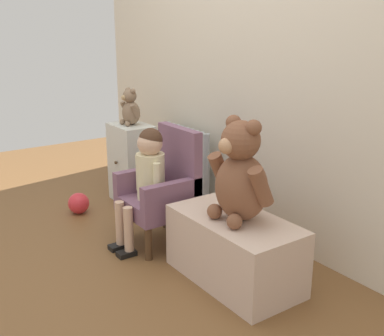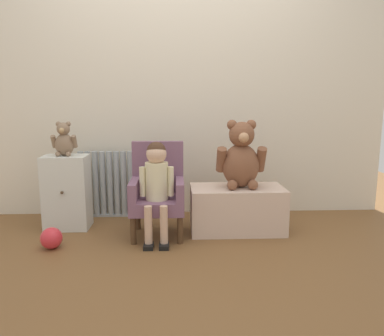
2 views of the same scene
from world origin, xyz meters
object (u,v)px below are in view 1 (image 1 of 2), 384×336
Objects in this scene: radiator at (186,167)px; large_teddy_bear at (240,176)px; small_dresser at (132,163)px; low_bench at (234,249)px; small_teddy_bear at (130,109)px; child_figure at (147,171)px; toy_ball at (79,203)px; child_armchair at (164,189)px.

large_teddy_bear reaches higher than radiator.
low_bench is (1.37, -0.13, -0.12)m from small_dresser.
radiator reaches higher than low_bench.
low_bench is 1.48m from small_teddy_bear.
small_teddy_bear is (-0.74, 0.29, 0.24)m from child_figure.
small_dresser is 3.94× the size of toy_ball.
small_teddy_bear is (-0.29, -0.29, 0.42)m from radiator.
child_figure is at bearing -90.00° from child_armchair.
low_bench is 2.71× the size of small_teddy_bear.
small_dresser is at bearing 90.51° from toy_ball.
radiator is at bearing 45.04° from small_teddy_bear.
small_dresser is 1.13× the size of large_teddy_bear.
small_dresser is at bearing 166.75° from child_armchair.
large_teddy_bear is at bearing -20.77° from radiator.
child_figure is (0.45, -0.59, 0.19)m from radiator.
small_teddy_bear is (-1.40, 0.12, 0.13)m from large_teddy_bear.
child_armchair is 0.97× the size of low_bench.
child_armchair reaches higher than radiator.
radiator is at bearing 45.14° from small_dresser.
low_bench reaches higher than toy_ball.
child_figure is at bearing -21.22° from small_dresser.
radiator is 0.83× the size of child_armchair.
child_armchair is 0.18m from child_figure.
small_teddy_bear is 1.79× the size of toy_ball.
low_bench is at bearing 4.27° from child_armchair.
child_figure is (0.74, -0.29, 0.18)m from small_dresser.
low_bench is at bearing -5.43° from small_teddy_bear.
child_armchair is 0.97× the size of child_figure.
radiator is 0.81× the size of child_figure.
toy_ball is at bearing -89.63° from small_teddy_bear.
radiator is 0.42m from small_dresser.
small_dresser reaches higher than low_bench.
radiator is 3.90× the size of toy_ball.
radiator is at bearing 133.58° from child_armchair.
child_figure is 0.72m from low_bench.
low_bench is 1.41m from toy_ball.
small_dresser is 1.38m from low_bench.
large_teddy_bear is at bearing 15.22° from low_bench.
low_bench is 4.84× the size of toy_ball.
low_bench is 0.41m from large_teddy_bear.
child_armchair is at bearing -175.73° from low_bench.
small_teddy_bear is at bearing 166.58° from child_armchair.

